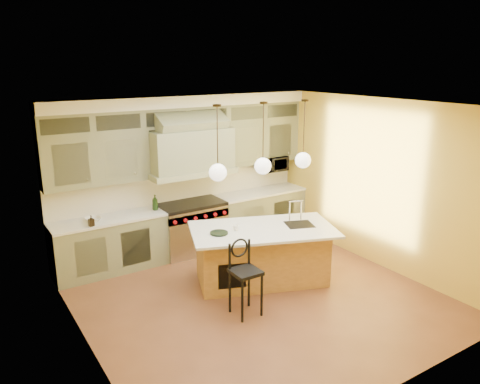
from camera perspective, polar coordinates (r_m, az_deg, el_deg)
floor at (r=7.31m, az=2.08°, el=-12.72°), size 5.00×5.00×0.00m
ceiling at (r=6.46m, az=2.34°, el=10.55°), size 5.00×5.00×0.00m
wall_back at (r=8.83m, az=-7.12°, el=2.30°), size 5.00×0.00×5.00m
wall_front at (r=5.04m, az=18.89°, el=-8.93°), size 5.00×0.00×5.00m
wall_left at (r=5.77m, az=-18.74°, el=-5.77°), size 0.00×5.00×5.00m
wall_right at (r=8.38m, az=16.37°, el=1.04°), size 0.00×5.00×5.00m
back_cabinetry at (r=8.61m, az=-6.34°, el=1.83°), size 5.00×0.77×2.90m
range at (r=8.80m, az=-5.90°, el=-4.27°), size 1.20×0.74×0.96m
kitchen_island at (r=7.65m, az=2.70°, el=-7.47°), size 2.55×1.94×1.35m
counter_stool at (r=6.63m, az=0.56°, el=-9.86°), size 0.38×0.38×1.09m
microwave at (r=9.62m, az=4.06°, el=3.48°), size 0.54×0.37×0.30m
oil_bottle_a at (r=8.35m, az=-10.32°, el=-1.26°), size 0.11×0.11×0.28m
oil_bottle_b at (r=7.81m, az=-17.68°, el=-3.37°), size 0.09×0.09×0.18m
fruit_bowl at (r=8.06m, az=-17.47°, el=-3.18°), size 0.27×0.27×0.06m
cup at (r=7.33m, az=-0.51°, el=-4.39°), size 0.09×0.09×0.09m
pendant_left at (r=6.77m, az=-2.72°, el=2.63°), size 0.26×0.26×1.11m
pendant_center at (r=7.19m, az=2.81°, el=3.41°), size 0.26×0.26×1.11m
pendant_right at (r=7.68m, az=7.68°, el=4.07°), size 0.26×0.26×1.11m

